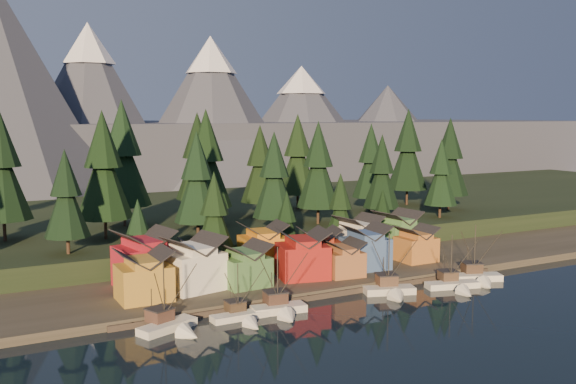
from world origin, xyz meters
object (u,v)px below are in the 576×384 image
house_back_0 (144,257)px  boat_6 (478,270)px  house_back_1 (199,258)px  boat_5 (455,279)px  boat_4 (391,282)px  house_front_0 (144,274)px  boat_0 (172,317)px  boat_1 (243,310)px  house_front_1 (193,262)px  boat_2 (281,300)px

house_back_0 → boat_6: bearing=-30.5°
boat_6 → house_back_1: boat_6 is taller
boat_5 → house_back_1: bearing=165.0°
boat_4 → boat_5: boat_4 is taller
boat_6 → house_back_1: (-50.70, 23.04, 3.28)m
boat_5 → house_front_0: 58.69m
boat_0 → boat_1: (11.84, -0.38, -0.55)m
boat_0 → house_back_1: (13.07, 22.83, 3.29)m
boat_0 → house_front_1: size_ratio=1.08×
boat_2 → house_front_0: (-19.34, 14.30, 3.63)m
boat_1 → boat_4: (30.65, 0.69, 0.73)m
boat_5 → house_back_0: house_back_0 is taller
house_front_0 → house_back_0: house_back_0 is taller
boat_1 → house_back_1: 23.56m
boat_6 → house_back_0: size_ratio=1.13×
house_back_0 → house_back_1: size_ratio=1.38×
boat_2 → house_front_1: bearing=127.1°
boat_6 → house_front_0: size_ratio=1.41×
boat_2 → house_back_1: (-5.94, 23.02, 3.15)m
house_front_1 → boat_5: bearing=-33.7°
house_front_1 → house_back_0: (-7.21, 6.85, 0.34)m
boat_1 → boat_5: boat_5 is taller
boat_0 → house_back_1: size_ratio=1.52×
boat_6 → house_front_1: (-54.24, 16.61, 4.33)m
boat_4 → house_front_1: house_front_1 is taller
boat_1 → boat_5: size_ratio=0.93×
boat_4 → house_front_0: (-42.83, 13.80, 3.60)m
boat_4 → boat_0: bearing=-160.4°
house_back_0 → house_back_1: 10.85m
boat_4 → boat_6: size_ratio=1.01×
boat_2 → boat_1: bearing=-171.1°
boat_1 → boat_6: bearing=-0.8°
house_front_1 → house_back_0: bearing=124.8°
boat_1 → boat_4: 30.67m
house_front_0 → house_front_1: size_ratio=0.79×
house_front_0 → house_back_1: (13.41, 8.72, -0.49)m
boat_5 → boat_6: boat_6 is taller
boat_0 → house_back_0: size_ratio=1.10×
boat_1 → house_front_0: size_ratio=1.22×
house_front_0 → house_back_0: size_ratio=0.80×
house_front_1 → boat_0: bearing=-131.8°
house_back_1 → boat_5: bearing=-22.7°
boat_6 → house_back_1: bearing=177.5°
boat_4 → boat_6: 21.28m
boat_5 → house_front_1: bearing=173.4°
boat_0 → house_back_0: bearing=62.6°
house_front_0 → boat_1: bearing=-49.7°
boat_4 → house_back_0: size_ratio=1.14×
boat_0 → boat_4: boat_4 is taller
boat_1 → house_front_0: (-12.18, 14.49, 4.33)m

